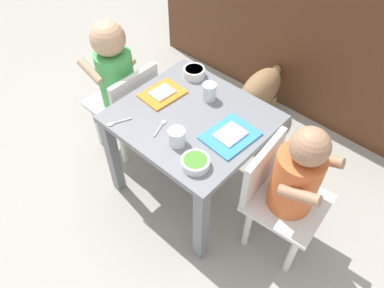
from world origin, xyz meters
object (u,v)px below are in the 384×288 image
at_px(spoon_by_left_tray, 117,122).
at_px(dog, 258,91).
at_px(food_tray_left, 162,94).
at_px(veggie_bowl_far, 195,162).
at_px(water_cup_left, 209,93).
at_px(dining_table, 192,131).
at_px(spoon_by_right_tray, 161,126).
at_px(food_tray_right, 230,135).
at_px(seated_child_left, 117,76).
at_px(water_cup_right, 177,138).
at_px(veggie_bowl_near, 194,72).
at_px(seated_child_right, 293,179).

bearing_deg(spoon_by_left_tray, dog, 80.95).
distance_m(food_tray_left, veggie_bowl_far, 0.41).
bearing_deg(water_cup_left, dog, 94.86).
bearing_deg(dining_table, spoon_by_right_tray, -111.44).
bearing_deg(water_cup_left, food_tray_left, -145.34).
bearing_deg(dining_table, spoon_by_left_tray, -130.26).
xyz_separation_m(water_cup_left, spoon_by_left_tray, (-0.17, -0.35, -0.03)).
bearing_deg(water_cup_left, food_tray_right, -29.02).
bearing_deg(food_tray_left, spoon_by_right_tray, -46.46).
bearing_deg(spoon_by_right_tray, seated_child_left, 164.30).
distance_m(food_tray_right, water_cup_right, 0.20).
bearing_deg(veggie_bowl_far, water_cup_left, 123.07).
bearing_deg(veggie_bowl_far, water_cup_right, 164.14).
height_order(food_tray_left, veggie_bowl_near, veggie_bowl_near).
bearing_deg(spoon_by_left_tray, seated_child_right, 22.31).
relative_size(water_cup_left, veggie_bowl_far, 0.72).
xyz_separation_m(seated_child_right, water_cup_left, (-0.47, 0.09, 0.08)).
xyz_separation_m(seated_child_left, water_cup_left, (0.43, 0.14, 0.06)).
distance_m(dog, spoon_by_right_tray, 0.77).
relative_size(seated_child_left, food_tray_left, 3.85).
height_order(food_tray_right, water_cup_right, water_cup_right).
xyz_separation_m(food_tray_right, veggie_bowl_far, (-0.00, -0.19, 0.01)).
bearing_deg(veggie_bowl_far, dining_table, 134.93).
bearing_deg(veggie_bowl_near, spoon_by_right_tray, -69.81).
xyz_separation_m(dining_table, spoon_by_left_tray, (-0.19, -0.23, 0.09)).
bearing_deg(dining_table, veggie_bowl_far, -45.07).
height_order(seated_child_right, water_cup_left, seated_child_right).
bearing_deg(food_tray_right, seated_child_right, 4.99).
relative_size(dog, spoon_by_left_tray, 4.55).
height_order(spoon_by_left_tray, spoon_by_right_tray, same).
relative_size(food_tray_left, veggie_bowl_far, 1.78).
distance_m(water_cup_right, spoon_by_left_tray, 0.26).
bearing_deg(spoon_by_right_tray, dog, 90.87).
bearing_deg(food_tray_left, seated_child_left, -174.58).
bearing_deg(spoon_by_left_tray, water_cup_left, 64.03).
height_order(dining_table, seated_child_right, seated_child_right).
xyz_separation_m(dining_table, food_tray_left, (-0.18, 0.01, 0.09)).
bearing_deg(food_tray_right, water_cup_right, -128.12).
xyz_separation_m(food_tray_left, food_tray_right, (0.36, 0.00, 0.00)).
bearing_deg(water_cup_right, dining_table, 111.42).
bearing_deg(dining_table, food_tray_left, 175.50).
bearing_deg(seated_child_left, water_cup_left, 17.61).
distance_m(seated_child_right, water_cup_right, 0.44).
distance_m(seated_child_left, water_cup_left, 0.46).
distance_m(dog, food_tray_left, 0.66).
bearing_deg(veggie_bowl_near, spoon_by_left_tray, -93.10).
xyz_separation_m(food_tray_right, spoon_by_left_tray, (-0.37, -0.24, -0.00)).
distance_m(food_tray_right, veggie_bowl_near, 0.40).
height_order(water_cup_right, veggie_bowl_near, water_cup_right).
bearing_deg(seated_child_right, veggie_bowl_far, -141.43).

